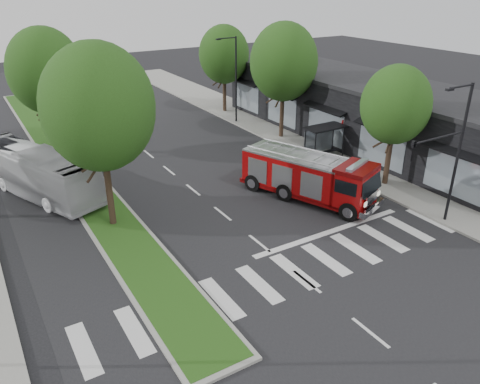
% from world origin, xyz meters
% --- Properties ---
extents(ground, '(140.00, 140.00, 0.00)m').
position_xyz_m(ground, '(0.00, 0.00, 0.00)').
color(ground, black).
rests_on(ground, ground).
extents(sidewalk_right, '(5.00, 80.00, 0.15)m').
position_xyz_m(sidewalk_right, '(12.50, 10.00, 0.07)').
color(sidewalk_right, gray).
rests_on(sidewalk_right, ground).
extents(median, '(3.00, 50.00, 0.15)m').
position_xyz_m(median, '(-6.00, 18.00, 0.08)').
color(median, gray).
rests_on(median, ground).
extents(storefront_row, '(8.00, 30.00, 5.00)m').
position_xyz_m(storefront_row, '(17.00, 10.00, 2.50)').
color(storefront_row, black).
rests_on(storefront_row, ground).
extents(bus_shelter, '(3.20, 1.60, 2.61)m').
position_xyz_m(bus_shelter, '(11.20, 8.15, 2.04)').
color(bus_shelter, black).
rests_on(bus_shelter, ground).
extents(tree_right_near, '(4.40, 4.40, 8.05)m').
position_xyz_m(tree_right_near, '(11.50, 2.00, 5.51)').
color(tree_right_near, black).
rests_on(tree_right_near, ground).
extents(tree_right_mid, '(5.60, 5.60, 9.72)m').
position_xyz_m(tree_right_mid, '(11.50, 14.00, 6.49)').
color(tree_right_mid, black).
rests_on(tree_right_mid, ground).
extents(tree_right_far, '(5.00, 5.00, 8.73)m').
position_xyz_m(tree_right_far, '(11.50, 24.00, 5.84)').
color(tree_right_far, black).
rests_on(tree_right_far, ground).
extents(tree_median_near, '(5.80, 5.80, 10.16)m').
position_xyz_m(tree_median_near, '(-6.00, 6.00, 6.81)').
color(tree_median_near, black).
rests_on(tree_median_near, ground).
extents(tree_median_far, '(5.60, 5.60, 9.72)m').
position_xyz_m(tree_median_far, '(-6.00, 20.00, 6.49)').
color(tree_median_far, black).
rests_on(tree_median_far, ground).
extents(streetlight_right_near, '(4.08, 0.22, 8.00)m').
position_xyz_m(streetlight_right_near, '(9.61, -3.50, 4.67)').
color(streetlight_right_near, black).
rests_on(streetlight_right_near, ground).
extents(streetlight_right_far, '(2.11, 0.20, 8.00)m').
position_xyz_m(streetlight_right_far, '(10.35, 20.00, 4.48)').
color(streetlight_right_far, black).
rests_on(streetlight_right_far, ground).
extents(fire_engine, '(5.67, 9.30, 3.10)m').
position_xyz_m(fire_engine, '(5.69, 3.13, 1.49)').
color(fire_engine, '#590405').
rests_on(fire_engine, ground).
extents(city_bus, '(6.49, 11.24, 3.08)m').
position_xyz_m(city_bus, '(-8.81, 12.74, 1.54)').
color(city_bus, silver).
rests_on(city_bus, ground).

